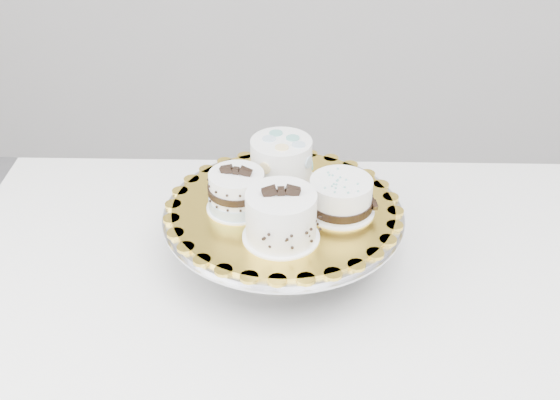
{
  "coord_description": "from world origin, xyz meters",
  "views": [
    {
      "loc": [
        0.02,
        -0.79,
        1.51
      ],
      "look_at": [
        -0.03,
        0.16,
        0.88
      ],
      "focal_mm": 45.0,
      "sensor_mm": 36.0,
      "label": 1
    }
  ],
  "objects_px": {
    "cake_banded": "(237,192)",
    "cake_stand": "(283,226)",
    "table": "(286,315)",
    "cake_swirl": "(281,217)",
    "cake_ribbon": "(341,197)",
    "cake_dots": "(281,160)",
    "cake_board": "(283,208)"
  },
  "relations": [
    {
      "from": "cake_swirl",
      "to": "cake_ribbon",
      "type": "xyz_separation_m",
      "value": [
        0.09,
        0.08,
        -0.01
      ]
    },
    {
      "from": "cake_stand",
      "to": "cake_ribbon",
      "type": "distance_m",
      "value": 0.11
    },
    {
      "from": "cake_dots",
      "to": "cake_ribbon",
      "type": "bearing_deg",
      "value": -53.11
    },
    {
      "from": "table",
      "to": "cake_dots",
      "type": "relative_size",
      "value": 9.38
    },
    {
      "from": "cake_banded",
      "to": "cake_swirl",
      "type": "bearing_deg",
      "value": -34.95
    },
    {
      "from": "cake_dots",
      "to": "cake_ribbon",
      "type": "height_order",
      "value": "cake_dots"
    },
    {
      "from": "cake_swirl",
      "to": "cake_stand",
      "type": "bearing_deg",
      "value": 83.91
    },
    {
      "from": "table",
      "to": "cake_swirl",
      "type": "relative_size",
      "value": 9.95
    },
    {
      "from": "cake_board",
      "to": "cake_banded",
      "type": "distance_m",
      "value": 0.08
    },
    {
      "from": "cake_board",
      "to": "cake_ribbon",
      "type": "relative_size",
      "value": 2.94
    },
    {
      "from": "table",
      "to": "cake_ribbon",
      "type": "height_order",
      "value": "cake_ribbon"
    },
    {
      "from": "cake_stand",
      "to": "cake_ribbon",
      "type": "xyz_separation_m",
      "value": [
        0.09,
        -0.01,
        0.07
      ]
    },
    {
      "from": "cake_stand",
      "to": "cake_dots",
      "type": "xyz_separation_m",
      "value": [
        -0.01,
        0.08,
        0.08
      ]
    },
    {
      "from": "cake_stand",
      "to": "cake_board",
      "type": "bearing_deg",
      "value": -90.0
    },
    {
      "from": "cake_board",
      "to": "cake_swirl",
      "type": "relative_size",
      "value": 3.06
    },
    {
      "from": "cake_banded",
      "to": "cake_stand",
      "type": "bearing_deg",
      "value": 15.93
    },
    {
      "from": "cake_swirl",
      "to": "cake_dots",
      "type": "relative_size",
      "value": 0.94
    },
    {
      "from": "table",
      "to": "cake_board",
      "type": "relative_size",
      "value": 3.25
    },
    {
      "from": "cake_swirl",
      "to": "cake_dots",
      "type": "distance_m",
      "value": 0.17
    },
    {
      "from": "cake_swirl",
      "to": "cake_board",
      "type": "bearing_deg",
      "value": 83.91
    },
    {
      "from": "cake_swirl",
      "to": "table",
      "type": "bearing_deg",
      "value": 71.16
    },
    {
      "from": "cake_ribbon",
      "to": "cake_swirl",
      "type": "bearing_deg",
      "value": -156.66
    },
    {
      "from": "table",
      "to": "cake_stand",
      "type": "relative_size",
      "value": 2.99
    },
    {
      "from": "cake_board",
      "to": "cake_swirl",
      "type": "distance_m",
      "value": 0.09
    },
    {
      "from": "cake_banded",
      "to": "cake_ribbon",
      "type": "height_order",
      "value": "cake_banded"
    },
    {
      "from": "cake_stand",
      "to": "cake_swirl",
      "type": "xyz_separation_m",
      "value": [
        0.0,
        -0.08,
        0.08
      ]
    },
    {
      "from": "cake_board",
      "to": "cake_dots",
      "type": "distance_m",
      "value": 0.09
    },
    {
      "from": "cake_stand",
      "to": "cake_ribbon",
      "type": "bearing_deg",
      "value": -4.36
    },
    {
      "from": "table",
      "to": "cake_swirl",
      "type": "distance_m",
      "value": 0.24
    },
    {
      "from": "cake_swirl",
      "to": "cake_dots",
      "type": "bearing_deg",
      "value": 86.58
    },
    {
      "from": "table",
      "to": "cake_board",
      "type": "distance_m",
      "value": 0.2
    },
    {
      "from": "cake_board",
      "to": "cake_swirl",
      "type": "bearing_deg",
      "value": -89.88
    }
  ]
}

